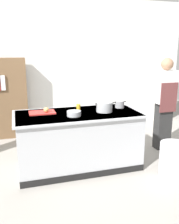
# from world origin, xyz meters

# --- Properties ---
(ground_plane) EXTENTS (10.00, 10.00, 0.00)m
(ground_plane) POSITION_xyz_m (0.00, 0.00, 0.00)
(ground_plane) COLOR #9E9991
(back_wall) EXTENTS (6.40, 0.12, 3.00)m
(back_wall) POSITION_xyz_m (0.00, 2.10, 1.50)
(back_wall) COLOR white
(back_wall) RESTS_ON ground_plane
(counter_island) EXTENTS (1.98, 0.98, 0.90)m
(counter_island) POSITION_xyz_m (0.00, -0.00, 0.47)
(counter_island) COLOR #B7BABF
(counter_island) RESTS_ON ground_plane
(cutting_board) EXTENTS (0.40, 0.28, 0.02)m
(cutting_board) POSITION_xyz_m (-0.54, 0.16, 0.91)
(cutting_board) COLOR red
(cutting_board) RESTS_ON counter_island
(onion) EXTENTS (0.08, 0.08, 0.08)m
(onion) POSITION_xyz_m (-0.48, 0.11, 0.96)
(onion) COLOR tan
(onion) RESTS_ON cutting_board
(stock_pot) EXTENTS (0.32, 0.25, 0.16)m
(stock_pot) POSITION_xyz_m (0.43, -0.03, 0.98)
(stock_pot) COLOR #B7BABF
(stock_pot) RESTS_ON counter_island
(sauce_pan) EXTENTS (0.22, 0.15, 0.12)m
(sauce_pan) POSITION_xyz_m (0.77, 0.15, 0.96)
(sauce_pan) COLOR #99999E
(sauce_pan) RESTS_ON counter_island
(mixing_bowl) EXTENTS (0.21, 0.21, 0.08)m
(mixing_bowl) POSITION_xyz_m (-0.10, -0.15, 0.94)
(mixing_bowl) COLOR #B7BABF
(mixing_bowl) RESTS_ON counter_island
(juice_cup) EXTENTS (0.07, 0.07, 0.10)m
(juice_cup) POSITION_xyz_m (0.06, 0.20, 0.95)
(juice_cup) COLOR yellow
(juice_cup) RESTS_ON counter_island
(trash_bin) EXTENTS (0.39, 0.39, 0.56)m
(trash_bin) POSITION_xyz_m (1.23, -0.79, 0.28)
(trash_bin) COLOR silver
(trash_bin) RESTS_ON ground_plane
(person_chef) EXTENTS (0.38, 0.25, 1.72)m
(person_chef) POSITION_xyz_m (1.74, 0.28, 0.91)
(person_chef) COLOR #2A2A2A
(person_chef) RESTS_ON ground_plane
(bookshelf) EXTENTS (1.10, 0.31, 1.70)m
(bookshelf) POSITION_xyz_m (-1.23, 1.80, 0.85)
(bookshelf) COLOR brown
(bookshelf) RESTS_ON ground_plane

